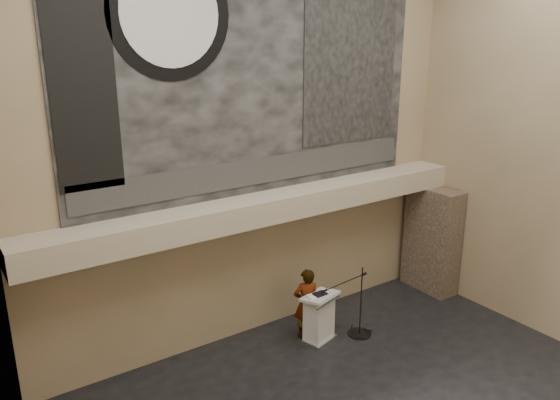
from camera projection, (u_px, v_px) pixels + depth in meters
wall_back at (258, 142)px, 11.16m from camera, size 10.00×0.02×8.50m
wall_left at (43, 262)px, 5.31m from camera, size 0.02×8.00×8.50m
soffit at (269, 207)px, 11.23m from camera, size 10.00×0.80×0.50m
sprinkler_left at (201, 236)px, 10.41m from camera, size 0.04×0.04×0.06m
sprinkler_right at (341, 205)px, 12.30m from camera, size 0.04×0.04×0.06m
banner at (258, 69)px, 10.71m from camera, size 8.00×0.05×5.00m
banner_text_strip at (260, 171)px, 11.28m from camera, size 7.76×0.02×0.55m
banner_clock_rim at (170, 14)px, 9.41m from camera, size 2.30×0.02×2.30m
banner_clock_face at (171, 14)px, 9.40m from camera, size 1.84×0.02×1.84m
banner_building_print at (351, 60)px, 11.95m from camera, size 2.60×0.02×3.60m
banner_brick_print at (84, 96)px, 8.93m from camera, size 1.10×0.02×3.20m
stone_pier at (432, 239)px, 13.86m from camera, size 0.60×1.40×2.70m
lectern at (319, 318)px, 11.66m from camera, size 0.88×0.72×1.14m
binder at (320, 294)px, 11.48m from camera, size 0.28×0.23×0.04m
papers at (313, 297)px, 11.40m from camera, size 0.21×0.27×0.00m
speaker_person at (306, 303)px, 11.77m from camera, size 0.67×0.55×1.59m
mic_stand at (358, 325)px, 11.97m from camera, size 1.46×0.52×1.61m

